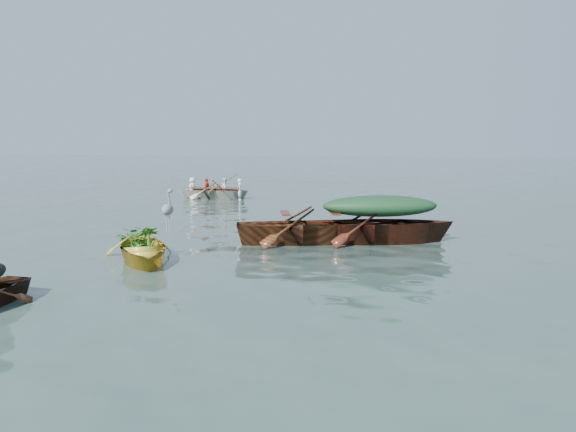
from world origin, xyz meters
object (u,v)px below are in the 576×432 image
Objects in this scene: green_tarp_boat at (379,242)px; open_wooden_boat at (310,243)px; rowed_boat at (216,199)px; heron at (168,217)px; yellow_dinghy at (143,261)px.

open_wooden_boat is (-1.67, -0.36, 0.00)m from green_tarp_boat.
heron is (2.53, -11.67, 0.90)m from rowed_boat.
rowed_boat is at bearing 25.19° from green_tarp_boat.
open_wooden_boat reaches higher than yellow_dinghy.
open_wooden_boat is (3.15, 2.62, 0.00)m from yellow_dinghy.
green_tarp_boat is at bearing -91.63° from open_wooden_boat.
heron is at bearing 5.19° from yellow_dinghy.
green_tarp_boat is at bearing 2.13° from yellow_dinghy.
heron is at bearing -166.90° from rowed_boat.
heron reaches higher than open_wooden_boat.
heron reaches higher than rowed_boat.
green_tarp_boat is 5.20m from heron.
rowed_boat is 4.31× the size of heron.
open_wooden_boat is at bearing 90.00° from green_tarp_boat.
open_wooden_boat reaches higher than rowed_boat.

